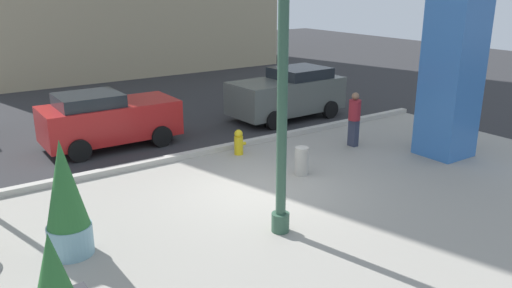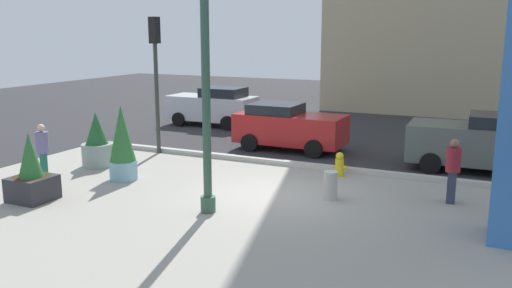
{
  "view_description": "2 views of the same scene",
  "coord_description": "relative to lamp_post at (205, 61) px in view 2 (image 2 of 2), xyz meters",
  "views": [
    {
      "loc": [
        -6.57,
        -9.37,
        4.8
      ],
      "look_at": [
        0.16,
        0.34,
        1.05
      ],
      "focal_mm": 36.06,
      "sensor_mm": 36.0,
      "label": 1
    },
    {
      "loc": [
        5.41,
        -12.74,
        4.26
      ],
      "look_at": [
        -0.72,
        0.45,
        1.23
      ],
      "focal_mm": 37.83,
      "sensor_mm": 36.0,
      "label": 2
    }
  ],
  "objects": [
    {
      "name": "plaza_pavement",
      "position": [
        0.86,
        -0.01,
        -3.62
      ],
      "size": [
        18.0,
        10.0,
        0.02
      ],
      "primitive_type": "cube",
      "color": "#9E998E",
      "rests_on": "ground_plane"
    },
    {
      "name": "lamp_post",
      "position": [
        0.0,
        0.0,
        0.0
      ],
      "size": [
        0.44,
        0.44,
        7.4
      ],
      "color": "#335642",
      "rests_on": "ground_plane"
    },
    {
      "name": "fire_hydrant",
      "position": [
        1.93,
        4.52,
        -3.25
      ],
      "size": [
        0.36,
        0.26,
        0.75
      ],
      "color": "gold",
      "rests_on": "ground_plane"
    },
    {
      "name": "potted_plant_mid_plaza",
      "position": [
        -5.51,
        2.46,
        -2.89
      ],
      "size": [
        1.0,
        1.0,
        1.76
      ],
      "color": "gray",
      "rests_on": "ground_plane"
    },
    {
      "name": "ground_plane",
      "position": [
        0.86,
        5.99,
        -3.62
      ],
      "size": [
        60.0,
        60.0,
        0.0
      ],
      "primitive_type": "plane",
      "color": "#2D2D30"
    },
    {
      "name": "potted_plant_near_left",
      "position": [
        -4.56,
        -1.1,
        -2.93
      ],
      "size": [
        1.0,
        1.0,
        1.78
      ],
      "color": "#2D2D33",
      "rests_on": "ground_plane"
    },
    {
      "name": "traffic_light_corner",
      "position": [
        -4.87,
        4.92,
        -0.4
      ],
      "size": [
        0.28,
        0.42,
        4.78
      ],
      "color": "#333833",
      "rests_on": "ground_plane"
    },
    {
      "name": "car_passing_lane",
      "position": [
        5.71,
        7.05,
        -2.7
      ],
      "size": [
        4.26,
        2.19,
        1.8
      ],
      "color": "#565B56",
      "rests_on": "ground_plane"
    },
    {
      "name": "curb_strip",
      "position": [
        0.86,
        5.11,
        -3.54
      ],
      "size": [
        18.0,
        0.24,
        0.16
      ],
      "primitive_type": "cube",
      "color": "#B7B2A8",
      "rests_on": "ground_plane"
    },
    {
      "name": "potted_plant_near_right",
      "position": [
        -3.7,
        1.48,
        -2.54
      ],
      "size": [
        0.81,
        0.81,
        2.21
      ],
      "color": "#7AA8B7",
      "rests_on": "ground_plane"
    },
    {
      "name": "car_intersection",
      "position": [
        -0.86,
        7.43,
        -2.76
      ],
      "size": [
        3.98,
        2.05,
        1.69
      ],
      "color": "red",
      "rests_on": "ground_plane"
    },
    {
      "name": "concrete_bollard",
      "position": [
        2.37,
        2.21,
        -3.24
      ],
      "size": [
        0.36,
        0.36,
        0.75
      ],
      "primitive_type": "cylinder",
      "color": "#B2ADA3",
      "rests_on": "ground_plane"
    },
    {
      "name": "pedestrian_crossing",
      "position": [
        -5.78,
        0.47,
        -2.69
      ],
      "size": [
        0.51,
        0.51,
        1.67
      ],
      "color": "#236656",
      "rests_on": "ground_plane"
    },
    {
      "name": "pedestrian_by_curb",
      "position": [
        5.23,
        3.21,
        -2.69
      ],
      "size": [
        0.37,
        0.37,
        1.66
      ],
      "color": "#33384C",
      "rests_on": "ground_plane"
    },
    {
      "name": "car_far_lane",
      "position": [
        -5.98,
        10.88,
        -2.72
      ],
      "size": [
        4.1,
        1.96,
        1.79
      ],
      "color": "silver",
      "rests_on": "ground_plane"
    }
  ]
}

